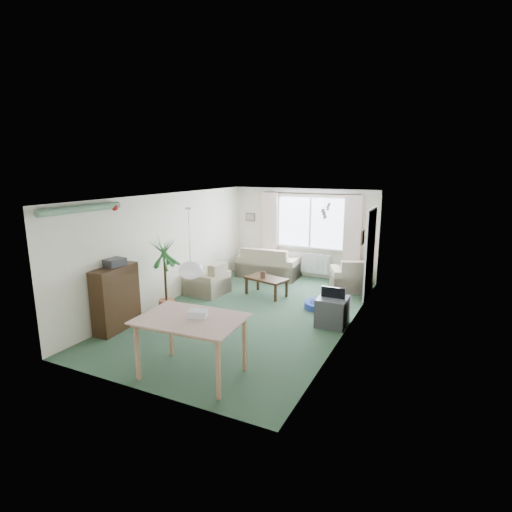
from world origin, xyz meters
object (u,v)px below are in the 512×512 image
at_px(dining_table, 192,347).
at_px(pet_bed, 320,305).
at_px(tv_cube, 332,311).
at_px(sofa, 268,262).
at_px(armchair_left, 207,278).
at_px(bookshelf, 116,298).
at_px(houseplant, 165,276).
at_px(armchair_corner, 350,274).
at_px(coffee_table, 266,287).

xyz_separation_m(dining_table, pet_bed, (0.83, 3.53, -0.36)).
height_order(dining_table, tv_cube, dining_table).
distance_m(sofa, armchair_left, 2.12).
relative_size(sofa, tv_cube, 2.76).
height_order(bookshelf, houseplant, houseplant).
bearing_deg(bookshelf, tv_cube, 23.60).
bearing_deg(bookshelf, dining_table, -24.67).
bearing_deg(houseplant, pet_bed, 31.93).
xyz_separation_m(armchair_corner, bookshelf, (-3.32, -4.33, 0.20)).
distance_m(armchair_corner, bookshelf, 5.46).
height_order(sofa, bookshelf, bookshelf).
bearing_deg(coffee_table, tv_cube, -30.15).
bearing_deg(pet_bed, armchair_corner, 80.87).
bearing_deg(armchair_corner, tv_cube, 72.83).
bearing_deg(dining_table, armchair_corner, 78.07).
height_order(sofa, houseplant, houseplant).
distance_m(armchair_corner, houseplant, 4.48).
bearing_deg(bookshelf, coffee_table, 56.12).
relative_size(sofa, bookshelf, 1.39).
height_order(sofa, coffee_table, sofa).
xyz_separation_m(sofa, houseplant, (-0.71, -3.53, 0.39)).
xyz_separation_m(houseplant, tv_cube, (3.21, 0.90, -0.53)).
xyz_separation_m(armchair_corner, armchair_left, (-2.98, -1.79, -0.01)).
relative_size(armchair_left, pet_bed, 1.28).
xyz_separation_m(bookshelf, pet_bed, (3.06, 2.73, -0.53)).
xyz_separation_m(sofa, armchair_corner, (2.28, -0.22, -0.02)).
relative_size(armchair_left, tv_cube, 1.42).
relative_size(sofa, houseplant, 1.03).
bearing_deg(sofa, armchair_corner, 171.46).
bearing_deg(pet_bed, armchair_left, -176.17).
distance_m(houseplant, pet_bed, 3.30).
distance_m(armchair_corner, pet_bed, 1.66).
height_order(sofa, pet_bed, sofa).
bearing_deg(pet_bed, bookshelf, -138.27).
relative_size(armchair_corner, tv_cube, 1.46).
bearing_deg(bookshelf, armchair_left, 77.44).
relative_size(armchair_corner, coffee_table, 0.92).
height_order(armchair_left, pet_bed, armchair_left).
height_order(coffee_table, tv_cube, tv_cube).
relative_size(armchair_corner, armchair_left, 1.03).
xyz_separation_m(sofa, tv_cube, (2.51, -2.62, -0.14)).
distance_m(houseplant, dining_table, 2.66).
distance_m(coffee_table, pet_bed, 1.43).
relative_size(coffee_table, houseplant, 0.59).
height_order(armchair_left, coffee_table, armchair_left).
bearing_deg(armchair_left, pet_bed, 97.18).
distance_m(bookshelf, pet_bed, 4.13).
height_order(bookshelf, tv_cube, bookshelf).
height_order(sofa, armchair_left, sofa).
bearing_deg(tv_cube, armchair_corner, 95.19).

